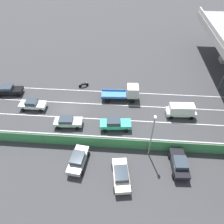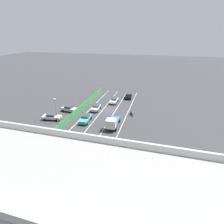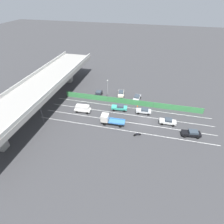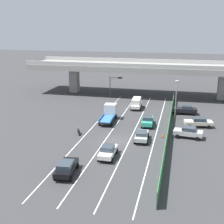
% 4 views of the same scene
% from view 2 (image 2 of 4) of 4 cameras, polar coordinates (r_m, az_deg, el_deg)
% --- Properties ---
extents(ground_plane, '(300.00, 300.00, 0.00)m').
position_cam_2_polar(ground_plane, '(47.34, -1.04, 0.56)').
color(ground_plane, '#38383A').
extents(lane_line_left_edge, '(0.14, 46.78, 0.01)m').
position_cam_2_polar(lane_line_left_edge, '(41.47, 3.99, -3.11)').
color(lane_line_left_edge, silver).
rests_on(lane_line_left_edge, ground).
extents(lane_line_mid_left, '(0.14, 46.78, 0.01)m').
position_cam_2_polar(lane_line_mid_left, '(42.21, -0.76, -2.54)').
color(lane_line_mid_left, silver).
rests_on(lane_line_mid_left, ground).
extents(lane_line_mid_right, '(0.14, 46.78, 0.01)m').
position_cam_2_polar(lane_line_mid_right, '(43.23, -5.31, -1.96)').
color(lane_line_mid_right, silver).
rests_on(lane_line_mid_right, ground).
extents(lane_line_right_edge, '(0.14, 46.78, 0.01)m').
position_cam_2_polar(lane_line_right_edge, '(44.51, -9.62, -1.41)').
color(lane_line_right_edge, silver).
rests_on(lane_line_right_edge, ground).
extents(elevated_overpass, '(56.08, 10.96, 8.25)m').
position_cam_2_polar(elevated_overpass, '(20.58, -27.03, -16.38)').
color(elevated_overpass, gray).
rests_on(elevated_overpass, ground).
extents(green_fence, '(0.10, 42.88, 1.83)m').
position_cam_2_polar(green_fence, '(44.91, -11.88, -0.08)').
color(green_fence, '#3D8E4C').
rests_on(green_fence, ground).
extents(car_hatchback_white, '(1.98, 4.32, 1.64)m').
position_cam_2_polar(car_hatchback_white, '(52.30, 0.69, 3.96)').
color(car_hatchback_white, silver).
rests_on(car_hatchback_white, ground).
extents(car_van_white, '(2.19, 4.73, 2.17)m').
position_cam_2_polar(car_van_white, '(31.80, -10.47, -10.25)').
color(car_van_white, silver).
rests_on(car_van_white, ground).
extents(car_sedan_silver, '(2.20, 4.33, 1.51)m').
position_cam_2_polar(car_sedan_silver, '(47.34, -5.41, 1.58)').
color(car_sedan_silver, '#B7BABC').
rests_on(car_sedan_silver, ground).
extents(car_sedan_black, '(2.40, 4.67, 1.63)m').
position_cam_2_polar(car_sedan_black, '(56.76, 5.56, 5.53)').
color(car_sedan_black, black).
rests_on(car_sedan_black, ground).
extents(car_taxi_teal, '(2.30, 4.75, 1.71)m').
position_cam_2_polar(car_taxi_teal, '(41.28, -8.84, -2.05)').
color(car_taxi_teal, teal).
rests_on(car_taxi_teal, ground).
extents(flatbed_truck_blue, '(2.57, 6.40, 2.72)m').
position_cam_2_polar(flatbed_truck_blue, '(37.54, -0.01, -3.76)').
color(flatbed_truck_blue, black).
rests_on(flatbed_truck_blue, ground).
extents(motorcycle, '(1.02, 1.78, 0.93)m').
position_cam_2_polar(motorcycle, '(44.60, 6.52, -0.51)').
color(motorcycle, black).
rests_on(motorcycle, ground).
extents(parked_wagon_silver, '(4.45, 2.38, 1.71)m').
position_cam_2_polar(parked_wagon_silver, '(47.61, -14.18, 1.15)').
color(parked_wagon_silver, '#B2B5B7').
rests_on(parked_wagon_silver, ground).
extents(parked_sedan_cream, '(4.79, 2.60, 1.63)m').
position_cam_2_polar(parked_sedan_cream, '(44.24, -19.55, -1.43)').
color(parked_sedan_cream, beige).
rests_on(parked_sedan_cream, ground).
extents(parked_sedan_dark, '(4.46, 2.24, 1.72)m').
position_cam_2_polar(parked_sedan_dark, '(37.97, -22.83, -6.32)').
color(parked_sedan_dark, black).
rests_on(parked_sedan_dark, ground).
extents(traffic_light, '(2.87, 0.90, 4.99)m').
position_cam_2_polar(traffic_light, '(22.21, -4.32, -20.06)').
color(traffic_light, '#47474C').
rests_on(traffic_light, ground).
extents(street_lamp, '(0.60, 0.36, 7.16)m').
position_cam_2_polar(street_lamp, '(38.10, -18.18, 0.31)').
color(street_lamp, gray).
rests_on(street_lamp, ground).
extents(traffic_cone, '(0.47, 0.47, 0.63)m').
position_cam_2_polar(traffic_cone, '(46.82, -9.68, 0.30)').
color(traffic_cone, orange).
rests_on(traffic_cone, ground).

